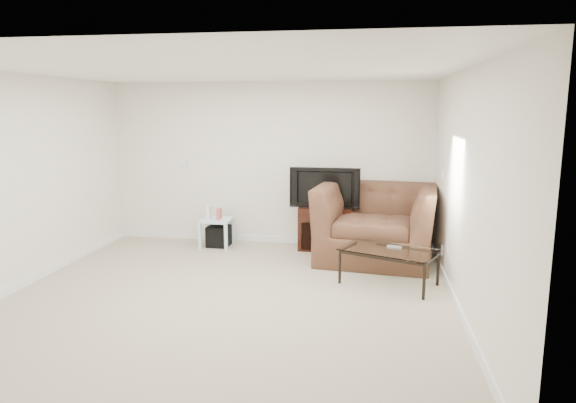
% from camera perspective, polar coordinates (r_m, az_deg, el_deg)
% --- Properties ---
extents(floor, '(5.00, 5.00, 0.00)m').
position_cam_1_polar(floor, '(5.90, -6.73, -10.57)').
color(floor, tan).
rests_on(floor, ground).
extents(ceiling, '(5.00, 5.00, 0.00)m').
position_cam_1_polar(ceiling, '(5.53, -7.29, 14.41)').
color(ceiling, white).
rests_on(ceiling, ground).
extents(wall_back, '(5.00, 0.02, 2.50)m').
position_cam_1_polar(wall_back, '(8.00, -2.10, 4.21)').
color(wall_back, silver).
rests_on(wall_back, ground).
extents(wall_left, '(0.02, 5.00, 2.50)m').
position_cam_1_polar(wall_left, '(6.71, -28.01, 1.85)').
color(wall_left, silver).
rests_on(wall_left, ground).
extents(wall_right, '(0.02, 5.00, 2.50)m').
position_cam_1_polar(wall_right, '(5.46, 19.13, 0.82)').
color(wall_right, silver).
rests_on(wall_right, ground).
extents(plate_back, '(0.12, 0.02, 0.12)m').
position_cam_1_polar(plate_back, '(8.37, -11.60, 4.27)').
color(plate_back, white).
rests_on(plate_back, wall_back).
extents(plate_right_switch, '(0.02, 0.09, 0.13)m').
position_cam_1_polar(plate_right_switch, '(7.02, 16.79, 2.94)').
color(plate_right_switch, white).
rests_on(plate_right_switch, wall_right).
extents(plate_right_outlet, '(0.02, 0.08, 0.12)m').
position_cam_1_polar(plate_right_outlet, '(6.91, 16.71, -5.21)').
color(plate_right_outlet, white).
rests_on(plate_right_outlet, wall_right).
extents(tv_stand, '(0.79, 0.56, 0.65)m').
position_cam_1_polar(tv_stand, '(7.81, 4.14, -2.84)').
color(tv_stand, black).
rests_on(tv_stand, floor).
extents(dvd_player, '(0.42, 0.30, 0.06)m').
position_cam_1_polar(dvd_player, '(7.72, 4.14, -1.35)').
color(dvd_player, black).
rests_on(dvd_player, tv_stand).
extents(television, '(0.97, 0.22, 0.60)m').
position_cam_1_polar(television, '(7.66, 4.18, 1.65)').
color(television, black).
rests_on(television, tv_stand).
extents(side_table, '(0.45, 0.45, 0.43)m').
position_cam_1_polar(side_table, '(7.98, -7.94, -3.43)').
color(side_table, silver).
rests_on(side_table, floor).
extents(subwoofer, '(0.34, 0.34, 0.32)m').
position_cam_1_polar(subwoofer, '(8.01, -7.70, -3.85)').
color(subwoofer, black).
rests_on(subwoofer, floor).
extents(game_console, '(0.05, 0.15, 0.20)m').
position_cam_1_polar(game_console, '(7.93, -8.78, -1.21)').
color(game_console, white).
rests_on(game_console, side_table).
extents(game_case, '(0.05, 0.13, 0.17)m').
position_cam_1_polar(game_case, '(7.89, -7.65, -1.34)').
color(game_case, '#CC4C4C').
rests_on(game_case, side_table).
extents(recliner, '(1.73, 1.24, 1.41)m').
position_cam_1_polar(recliner, '(7.23, 9.73, -0.95)').
color(recliner, '#4F3520').
rests_on(recliner, floor).
extents(coffee_table, '(1.27, 1.01, 0.43)m').
position_cam_1_polar(coffee_table, '(6.33, 11.13, -7.16)').
color(coffee_table, black).
rests_on(coffee_table, floor).
extents(remote, '(0.18, 0.08, 0.02)m').
position_cam_1_polar(remote, '(6.37, 11.73, -4.93)').
color(remote, '#B2B2B7').
rests_on(remote, coffee_table).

